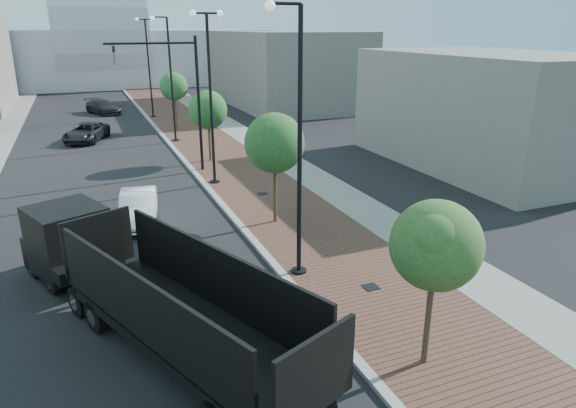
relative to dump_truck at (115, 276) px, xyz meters
name	(u,v)px	position (x,y,z in m)	size (l,w,h in m)	color
sidewalk	(196,126)	(9.13, 30.24, -1.23)	(7.00, 140.00, 0.12)	#4C2D23
concrete_strip	(225,123)	(11.83, 30.24, -1.22)	(2.40, 140.00, 0.13)	slate
curb	(156,128)	(5.63, 30.24, -1.22)	(0.30, 140.00, 0.14)	gray
dump_truck	(115,276)	(0.00, 0.00, 0.00)	(7.16, 13.12, 3.06)	black
white_sedan	(138,207)	(1.55, 7.79, -0.57)	(1.52, 4.36, 1.44)	white
dark_car_mid	(86,132)	(-0.12, 27.27, -0.60)	(2.29, 4.98, 1.38)	black
dark_car_far	(103,107)	(1.82, 40.74, -0.59)	(1.96, 4.82, 1.40)	black
pedestrian	(274,155)	(10.61, 14.34, -0.46)	(0.61, 0.40, 1.67)	black
streetlight_1	(297,158)	(6.12, 0.24, 3.05)	(1.44, 0.56, 9.21)	black
streetlight_2	(211,99)	(6.23, 12.24, 3.53)	(1.72, 0.56, 9.28)	black
streetlight_3	(170,85)	(6.12, 24.24, 3.05)	(1.44, 0.56, 9.21)	black
streetlight_4	(149,67)	(6.23, 36.24, 3.53)	(1.72, 0.56, 9.28)	black
traffic_mast	(183,90)	(5.33, 15.24, 3.69)	(5.09, 0.20, 8.00)	black
tree_0	(437,245)	(7.28, -5.73, 2.16)	(2.32, 2.26, 4.59)	#382619
tree_1	(275,143)	(7.28, 5.27, 2.43)	(2.62, 2.62, 5.04)	#382619
tree_2	(209,110)	(7.28, 17.27, 2.14)	(2.49, 2.46, 4.67)	#382619
tree_3	(174,86)	(7.28, 29.27, 2.41)	(2.40, 2.36, 4.89)	#382619
convention_center	(98,43)	(3.63, 75.24, 4.71)	(50.00, 30.00, 50.00)	#ABAEB5
commercial_block_ne	(283,68)	(21.63, 40.24, 2.71)	(12.00, 22.00, 8.00)	#636059
commercial_block_e	(488,110)	(23.63, 10.24, 2.21)	(10.00, 16.00, 7.00)	slate
utility_cover_1	(371,287)	(8.03, -1.76, -1.16)	(0.50, 0.50, 0.02)	black
utility_cover_2	(262,193)	(8.03, 9.24, -1.16)	(0.50, 0.50, 0.02)	black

